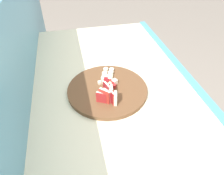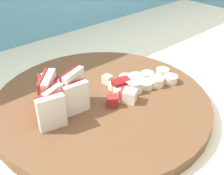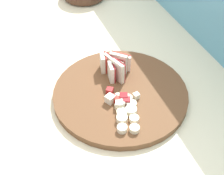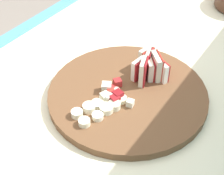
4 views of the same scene
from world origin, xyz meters
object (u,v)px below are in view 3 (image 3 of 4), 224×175
cutting_board (120,94)px  banana_slice_rows (126,112)px  apple_wedge_fan (115,66)px  apple_dice_pile (119,99)px

cutting_board → banana_slice_rows: (0.08, -0.02, 0.02)m
cutting_board → apple_wedge_fan: bearing=170.1°
banana_slice_rows → cutting_board: bearing=167.8°
apple_wedge_fan → apple_dice_pile: apple_wedge_fan is taller
apple_wedge_fan → cutting_board: bearing=-9.9°
apple_dice_pile → banana_slice_rows: 0.05m
banana_slice_rows → apple_dice_pile: bearing=-178.6°
apple_wedge_fan → banana_slice_rows: bearing=-11.1°
apple_wedge_fan → banana_slice_rows: 0.16m
apple_wedge_fan → apple_dice_pile: size_ratio=1.07×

